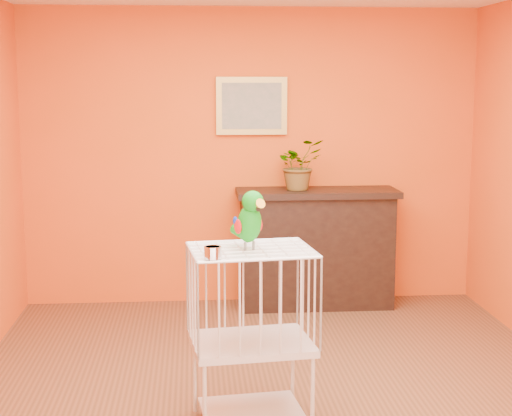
{
  "coord_description": "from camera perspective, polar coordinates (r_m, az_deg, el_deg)",
  "views": [
    {
      "loc": [
        -0.52,
        -4.64,
        1.96
      ],
      "look_at": [
        -0.17,
        -0.35,
        1.26
      ],
      "focal_mm": 55.0,
      "sensor_mm": 36.0,
      "label": 1
    }
  ],
  "objects": [
    {
      "name": "console_cabinet",
      "position": [
        6.89,
        4.4,
        -2.92
      ],
      "size": [
        1.39,
        0.5,
        1.04
      ],
      "color": "black",
      "rests_on": "ground"
    },
    {
      "name": "parrot",
      "position": [
        4.33,
        -0.48,
        -0.83
      ],
      "size": [
        0.21,
        0.3,
        0.34
      ],
      "rotation": [
        0.0,
        0.0,
        0.46
      ],
      "color": "#59544C",
      "rests_on": "birdcage"
    },
    {
      "name": "room_shell",
      "position": [
        4.69,
        1.73,
        4.58
      ],
      "size": [
        4.5,
        4.5,
        4.5
      ],
      "color": "#E85115",
      "rests_on": "ground"
    },
    {
      "name": "potted_plant",
      "position": [
        6.8,
        3.07,
        2.81
      ],
      "size": [
        0.54,
        0.56,
        0.34
      ],
      "primitive_type": "imported",
      "rotation": [
        0.0,
        0.0,
        0.42
      ],
      "color": "#26722D",
      "rests_on": "console_cabinet"
    },
    {
      "name": "framed_picture",
      "position": [
        6.88,
        -0.32,
        7.44
      ],
      "size": [
        0.62,
        0.04,
        0.5
      ],
      "color": "gold",
      "rests_on": "room_shell"
    },
    {
      "name": "feed_cup",
      "position": [
        4.13,
        -3.17,
        -3.25
      ],
      "size": [
        0.09,
        0.09,
        0.06
      ],
      "primitive_type": "cylinder",
      "color": "silver",
      "rests_on": "birdcage"
    },
    {
      "name": "birdcage",
      "position": [
        4.51,
        -0.34,
        -9.18
      ],
      "size": [
        0.72,
        0.59,
        1.03
      ],
      "rotation": [
        0.0,
        0.0,
        0.12
      ],
      "color": "beige",
      "rests_on": "ground"
    },
    {
      "name": "ground",
      "position": [
        5.07,
        1.64,
        -13.58
      ],
      "size": [
        4.5,
        4.5,
        0.0
      ],
      "primitive_type": "plane",
      "color": "brown",
      "rests_on": "ground"
    }
  ]
}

